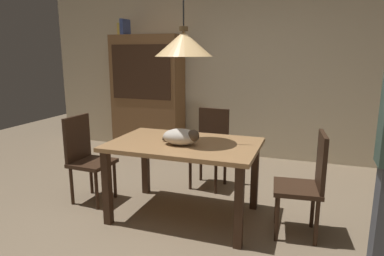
{
  "coord_description": "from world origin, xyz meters",
  "views": [
    {
      "loc": [
        1.1,
        -2.57,
        1.59
      ],
      "look_at": [
        -0.01,
        0.58,
        0.85
      ],
      "focal_mm": 32.13,
      "sensor_mm": 36.0,
      "label": 1
    }
  ],
  "objects_px": {
    "dining_table": "(184,153)",
    "cat_sleeping": "(182,137)",
    "pendant_lamp": "(184,44)",
    "book_blue_wide": "(125,27)",
    "chair_right_side": "(307,180)",
    "book_yellow_short": "(122,29)",
    "chair_far_back": "(211,144)",
    "hutch_bookcase": "(148,97)",
    "chair_left_side": "(86,155)"
  },
  "relations": [
    {
      "from": "dining_table",
      "to": "pendant_lamp",
      "type": "bearing_deg",
      "value": 0.0
    },
    {
      "from": "book_yellow_short",
      "to": "pendant_lamp",
      "type": "bearing_deg",
      "value": -47.6
    },
    {
      "from": "chair_far_back",
      "to": "hutch_bookcase",
      "type": "xyz_separation_m",
      "value": [
        -1.35,
        1.06,
        0.38
      ]
    },
    {
      "from": "book_yellow_short",
      "to": "dining_table",
      "type": "bearing_deg",
      "value": -47.6
    },
    {
      "from": "dining_table",
      "to": "hutch_bookcase",
      "type": "xyz_separation_m",
      "value": [
        -1.34,
        1.94,
        0.24
      ]
    },
    {
      "from": "book_blue_wide",
      "to": "chair_far_back",
      "type": "bearing_deg",
      "value": -31.8
    },
    {
      "from": "book_yellow_short",
      "to": "book_blue_wide",
      "type": "relative_size",
      "value": 0.83
    },
    {
      "from": "chair_right_side",
      "to": "hutch_bookcase",
      "type": "bearing_deg",
      "value": 142.0
    },
    {
      "from": "cat_sleeping",
      "to": "chair_left_side",
      "type": "bearing_deg",
      "value": 175.65
    },
    {
      "from": "dining_table",
      "to": "book_blue_wide",
      "type": "relative_size",
      "value": 5.83
    },
    {
      "from": "dining_table",
      "to": "hutch_bookcase",
      "type": "bearing_deg",
      "value": 124.73
    },
    {
      "from": "pendant_lamp",
      "to": "book_blue_wide",
      "type": "xyz_separation_m",
      "value": [
        -1.71,
        1.94,
        0.31
      ]
    },
    {
      "from": "chair_right_side",
      "to": "book_yellow_short",
      "type": "relative_size",
      "value": 4.65
    },
    {
      "from": "pendant_lamp",
      "to": "book_blue_wide",
      "type": "bearing_deg",
      "value": 131.34
    },
    {
      "from": "chair_far_back",
      "to": "book_yellow_short",
      "type": "bearing_deg",
      "value": 149.15
    },
    {
      "from": "hutch_bookcase",
      "to": "chair_right_side",
      "type": "bearing_deg",
      "value": -38.0
    },
    {
      "from": "cat_sleeping",
      "to": "book_yellow_short",
      "type": "bearing_deg",
      "value": 131.38
    },
    {
      "from": "chair_right_side",
      "to": "book_yellow_short",
      "type": "xyz_separation_m",
      "value": [
        -2.9,
        1.93,
        1.43
      ]
    },
    {
      "from": "book_yellow_short",
      "to": "book_blue_wide",
      "type": "height_order",
      "value": "book_blue_wide"
    },
    {
      "from": "chair_left_side",
      "to": "cat_sleeping",
      "type": "xyz_separation_m",
      "value": [
        1.14,
        -0.09,
        0.32
      ]
    },
    {
      "from": "chair_left_side",
      "to": "book_yellow_short",
      "type": "distance_m",
      "value": 2.49
    },
    {
      "from": "dining_table",
      "to": "chair_far_back",
      "type": "xyz_separation_m",
      "value": [
        0.01,
        0.88,
        -0.14
      ]
    },
    {
      "from": "chair_right_side",
      "to": "chair_far_back",
      "type": "relative_size",
      "value": 1.0
    },
    {
      "from": "pendant_lamp",
      "to": "book_yellow_short",
      "type": "xyz_separation_m",
      "value": [
        -1.77,
        1.94,
        0.28
      ]
    },
    {
      "from": "cat_sleeping",
      "to": "hutch_bookcase",
      "type": "height_order",
      "value": "hutch_bookcase"
    },
    {
      "from": "chair_left_side",
      "to": "pendant_lamp",
      "type": "relative_size",
      "value": 0.72
    },
    {
      "from": "dining_table",
      "to": "chair_left_side",
      "type": "height_order",
      "value": "chair_left_side"
    },
    {
      "from": "book_yellow_short",
      "to": "chair_far_back",
      "type": "bearing_deg",
      "value": -30.85
    },
    {
      "from": "chair_right_side",
      "to": "chair_far_back",
      "type": "bearing_deg",
      "value": 142.19
    },
    {
      "from": "dining_table",
      "to": "pendant_lamp",
      "type": "distance_m",
      "value": 1.01
    },
    {
      "from": "cat_sleeping",
      "to": "hutch_bookcase",
      "type": "bearing_deg",
      "value": 123.82
    },
    {
      "from": "chair_right_side",
      "to": "chair_left_side",
      "type": "height_order",
      "value": "same"
    },
    {
      "from": "chair_left_side",
      "to": "chair_far_back",
      "type": "bearing_deg",
      "value": 37.61
    },
    {
      "from": "book_blue_wide",
      "to": "book_yellow_short",
      "type": "bearing_deg",
      "value": 180.0
    },
    {
      "from": "dining_table",
      "to": "book_blue_wide",
      "type": "distance_m",
      "value": 2.9
    },
    {
      "from": "chair_right_side",
      "to": "chair_left_side",
      "type": "xyz_separation_m",
      "value": [
        -2.26,
        -0.0,
        0.0
      ]
    },
    {
      "from": "chair_right_side",
      "to": "hutch_bookcase",
      "type": "xyz_separation_m",
      "value": [
        -2.47,
        1.93,
        0.38
      ]
    },
    {
      "from": "cat_sleeping",
      "to": "book_yellow_short",
      "type": "relative_size",
      "value": 1.96
    },
    {
      "from": "dining_table",
      "to": "cat_sleeping",
      "type": "height_order",
      "value": "cat_sleeping"
    },
    {
      "from": "hutch_bookcase",
      "to": "book_blue_wide",
      "type": "bearing_deg",
      "value": 179.76
    },
    {
      "from": "chair_far_back",
      "to": "cat_sleeping",
      "type": "height_order",
      "value": "chair_far_back"
    },
    {
      "from": "chair_far_back",
      "to": "cat_sleeping",
      "type": "relative_size",
      "value": 2.38
    },
    {
      "from": "dining_table",
      "to": "chair_right_side",
      "type": "height_order",
      "value": "chair_right_side"
    },
    {
      "from": "chair_left_side",
      "to": "hutch_bookcase",
      "type": "bearing_deg",
      "value": 96.36
    },
    {
      "from": "cat_sleeping",
      "to": "book_blue_wide",
      "type": "height_order",
      "value": "book_blue_wide"
    },
    {
      "from": "chair_far_back",
      "to": "pendant_lamp",
      "type": "height_order",
      "value": "pendant_lamp"
    },
    {
      "from": "chair_left_side",
      "to": "pendant_lamp",
      "type": "xyz_separation_m",
      "value": [
        1.13,
        -0.0,
        1.15
      ]
    },
    {
      "from": "hutch_bookcase",
      "to": "book_yellow_short",
      "type": "height_order",
      "value": "book_yellow_short"
    },
    {
      "from": "chair_right_side",
      "to": "book_yellow_short",
      "type": "height_order",
      "value": "book_yellow_short"
    },
    {
      "from": "hutch_bookcase",
      "to": "book_yellow_short",
      "type": "distance_m",
      "value": 1.13
    }
  ]
}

